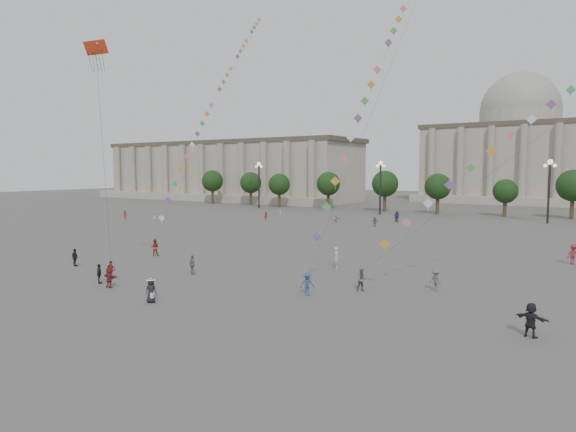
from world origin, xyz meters
The scene contains 30 objects.
ground centered at (0.00, 0.00, 0.00)m, with size 360.00×360.00×0.00m, color #4E4C49.
hall_west centered at (-75.00, 93.89, 8.43)m, with size 84.00×26.22×17.20m.
hall_central centered at (0.00, 129.22, 14.23)m, with size 48.30×34.30×35.50m.
tree_row centered at (0.00, 78.00, 5.39)m, with size 137.12×5.12×8.00m.
lamp_post_far_west centered at (-45.00, 70.00, 7.35)m, with size 2.00×0.90×10.65m.
lamp_post_mid_west centered at (-15.00, 70.00, 7.35)m, with size 2.00×0.90×10.65m.
lamp_post_mid_east centered at (15.00, 70.00, 7.35)m, with size 2.00×0.90×10.65m.
person_crowd_0 centered at (-6.82, 58.42, 0.96)m, with size 1.13×0.47×1.93m, color navy.
person_crowd_1 centered at (-40.74, 34.89, 0.80)m, with size 0.78×0.61×1.61m, color silver.
person_crowd_2 centered at (-49.20, 35.46, 0.84)m, with size 1.09×0.63×1.68m, color maroon.
person_crowd_3 centered at (21.95, 5.02, 0.95)m, with size 1.76×0.56×1.89m, color #222228.
person_crowd_4 centered at (-14.07, 49.83, 0.75)m, with size 1.39×0.44×1.50m, color #ADADA9.
person_crowd_6 centered at (14.36, 12.55, 0.83)m, with size 1.07×0.62×1.66m, color #5D5D62.
person_crowd_8 centered at (21.91, 30.45, 0.97)m, with size 1.25×0.72×1.94m, color maroon.
person_crowd_10 centered at (-26.31, 51.51, 0.85)m, with size 0.62×0.41×1.70m, color #AFB0AC.
person_crowd_12 centered at (-7.05, 49.75, 0.80)m, with size 1.48×0.47×1.60m, color slate.
person_crowd_13 centered at (3.98, 16.39, 0.96)m, with size 0.70×0.46×1.92m, color silver.
person_crowd_16 centered at (-7.15, 58.80, 0.87)m, with size 1.02×0.42×1.74m, color slate.
person_crowd_17 centered at (-26.84, 47.81, 0.78)m, with size 1.01×0.58×1.56m, color maroon.
tourist_0 centered at (-9.28, 1.93, 0.77)m, with size 0.90×0.38×1.54m, color brown.
tourist_1 centered at (-8.60, 0.29, 0.79)m, with size 0.93×0.39×1.58m, color black.
tourist_2 centered at (-6.77, -0.16, 0.79)m, with size 1.46×0.47×1.58m, color maroon.
tourist_3 centered at (-4.96, 6.97, 0.86)m, with size 1.00×0.42×1.71m, color slate.
tourist_4 centered at (-16.76, 3.64, 0.83)m, with size 0.97×0.40×1.66m, color black.
kite_flyer_0 centered at (-14.94, 11.71, 0.89)m, with size 0.86×0.67×1.77m, color maroon.
kite_flyer_1 centered at (7.13, 6.14, 0.84)m, with size 1.08×0.62×1.68m, color #314870.
kite_flyer_2 centered at (9.83, 9.52, 0.86)m, with size 0.83×0.65×1.71m, color #5F5D62.
hat_person centered at (-0.70, -1.40, 0.87)m, with size 0.94×0.75×1.69m.
dragon_kite centered at (-10.06, 1.78, 17.89)m, with size 2.26×0.89×17.65m.
kite_train_west centered at (-24.53, 34.11, 21.23)m, with size 18.51×41.72×58.88m.
Camera 1 is at (25.96, -24.72, 9.06)m, focal length 32.00 mm.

